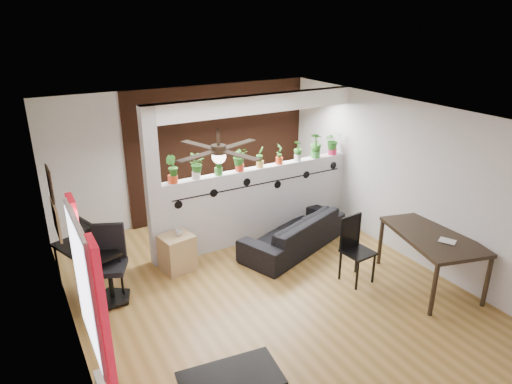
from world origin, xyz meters
The scene contains 29 objects.
room_shell centered at (0.00, 0.00, 1.30)m, with size 6.30×7.10×2.90m.
partition_wall centered at (0.80, 1.50, 0.68)m, with size 3.60×0.18×1.35m, color #BCBCC1.
ceiling_header centered at (0.80, 1.50, 2.45)m, with size 3.60×0.18×0.30m, color white.
pier_column centered at (-1.11, 1.50, 1.30)m, with size 0.22×0.20×2.60m, color #BCBCC1.
brick_panel centered at (0.80, 2.97, 1.30)m, with size 3.90×0.05×2.60m, color brown.
vine_decal centered at (0.80, 1.40, 1.08)m, with size 3.31×0.01×0.30m.
window_assembly centered at (-2.56, -1.20, 1.51)m, with size 0.09×1.30×1.55m.
corkboard centered at (-2.58, 0.95, 1.35)m, with size 0.03×0.60×0.45m, color olive.
framed_art centered at (-2.58, 0.90, 1.85)m, with size 0.03×0.34×0.44m.
ceiling_fan centered at (-0.80, -0.30, 2.31)m, with size 1.19×1.19×0.43m.
potted_plant_0 centered at (-0.78, 1.50, 1.58)m, with size 0.29×0.29×0.44m.
potted_plant_1 centered at (-0.39, 1.50, 1.56)m, with size 0.26×0.25×0.40m.
potted_plant_2 centered at (0.01, 1.50, 1.55)m, with size 0.20×0.22×0.38m.
potted_plant_3 centered at (0.41, 1.50, 1.57)m, with size 0.27×0.26×0.42m.
potted_plant_4 centered at (0.80, 1.50, 1.55)m, with size 0.23×0.21×0.37m.
potted_plant_5 centered at (1.19, 1.50, 1.55)m, with size 0.23×0.23×0.37m.
potted_plant_6 centered at (1.59, 1.50, 1.55)m, with size 0.22×0.23×0.37m.
potted_plant_7 centered at (1.99, 1.50, 1.59)m, with size 0.31×0.31×0.46m.
potted_plant_8 centered at (2.38, 1.50, 1.59)m, with size 0.27×0.23×0.45m.
sofa centered at (1.11, 0.85, 0.29)m, with size 2.00×0.79×0.58m, color black.
cube_shelf centered at (-0.91, 1.16, 0.30)m, with size 0.49×0.43×0.60m, color #A48456.
cup centered at (-0.86, 1.16, 0.64)m, with size 0.12×0.12×0.09m, color gray.
computer_desk centered at (-2.25, 1.16, 0.67)m, with size 0.85×1.14×0.74m.
monitor centered at (-2.25, 1.31, 0.84)m, with size 0.06×0.35×0.20m, color black.
office_chair centered at (-2.00, 0.85, 0.48)m, with size 0.61×0.61×1.10m.
dining_table centered at (2.25, -1.08, 0.74)m, with size 1.28×1.70×0.83m.
book centered at (2.15, -1.38, 0.84)m, with size 0.16×0.22×0.02m, color gray.
folding_chair centered at (1.34, -0.42, 0.61)m, with size 0.45×0.45×1.04m.
coffee_table centered at (-1.44, -1.81, 0.42)m, with size 1.07×0.68×0.47m.
Camera 1 is at (-2.96, -5.01, 3.84)m, focal length 32.00 mm.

